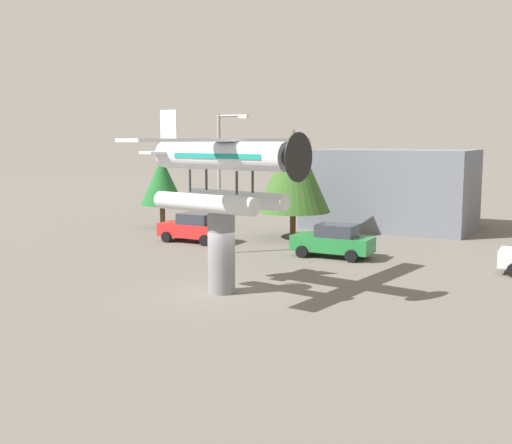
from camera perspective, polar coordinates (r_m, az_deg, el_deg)
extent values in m
plane|color=#605B54|center=(25.50, -3.15, -6.44)|extent=(140.00, 140.00, 0.00)
cylinder|color=slate|center=(25.15, -3.17, -2.71)|extent=(1.10, 1.10, 3.37)
cylinder|color=silver|center=(24.11, -4.73, 1.72)|extent=(4.85, 1.45, 0.70)
cylinder|color=#333338|center=(23.66, -1.77, 3.58)|extent=(0.11, 0.11, 0.90)
cylinder|color=#333338|center=(25.22, -6.05, 3.79)|extent=(0.11, 0.11, 0.90)
cylinder|color=silver|center=(25.64, -1.77, 2.10)|extent=(4.85, 1.45, 0.70)
cylinder|color=#333338|center=(24.44, -0.31, 3.71)|extent=(0.11, 0.11, 0.90)
cylinder|color=#333338|center=(25.96, -4.55, 3.91)|extent=(0.11, 0.11, 0.90)
cylinder|color=silver|center=(24.75, -3.24, 6.07)|extent=(6.30, 2.07, 1.10)
cube|color=teal|center=(24.62, -2.88, 6.06)|extent=(4.47, 1.81, 0.20)
cone|color=#262628|center=(22.80, 3.07, 5.94)|extent=(0.83, 0.98, 0.88)
cylinder|color=black|center=(22.58, 3.92, 5.91)|extent=(0.32, 1.78, 1.80)
cube|color=silver|center=(24.49, -2.53, 7.48)|extent=(2.73, 10.44, 0.12)
cube|color=silver|center=(26.63, -7.89, 6.33)|extent=(1.13, 2.88, 0.10)
cube|color=silver|center=(26.63, -7.94, 8.70)|extent=(0.91, 0.26, 1.30)
cube|color=red|center=(37.83, -5.72, -0.74)|extent=(4.20, 1.70, 0.80)
cube|color=#2D333D|center=(37.59, -5.42, 0.32)|extent=(2.00, 1.56, 0.64)
cylinder|color=black|center=(39.37, -6.64, -1.01)|extent=(0.64, 0.22, 0.64)
cylinder|color=black|center=(37.91, -8.17, -1.37)|extent=(0.64, 0.22, 0.64)
cylinder|color=black|center=(37.93, -3.26, -1.30)|extent=(0.64, 0.22, 0.64)
cylinder|color=black|center=(36.42, -4.72, -1.69)|extent=(0.64, 0.22, 0.64)
cube|color=#237A38|center=(33.04, 6.98, -1.97)|extent=(4.20, 1.70, 0.80)
cube|color=#2D333D|center=(32.84, 7.41, -0.76)|extent=(2.00, 1.56, 0.64)
cylinder|color=black|center=(34.42, 5.40, -2.24)|extent=(0.64, 0.22, 0.64)
cylinder|color=black|center=(32.78, 4.20, -2.72)|extent=(0.64, 0.22, 0.64)
cylinder|color=black|center=(33.51, 9.68, -2.58)|extent=(0.64, 0.22, 0.64)
cylinder|color=black|center=(31.82, 8.67, -3.10)|extent=(0.64, 0.22, 0.64)
cylinder|color=gray|center=(33.56, -3.38, 3.41)|extent=(0.18, 0.18, 7.47)
cylinder|color=gray|center=(33.08, -2.22, 9.66)|extent=(1.60, 0.12, 0.12)
cube|color=silver|center=(32.74, -1.15, 9.60)|extent=(0.50, 0.28, 0.20)
cube|color=slate|center=(44.97, 12.29, 3.01)|extent=(10.91, 7.87, 5.44)
cylinder|color=brown|center=(44.34, -8.52, 0.55)|extent=(0.36, 0.36, 1.60)
cone|color=#1E6028|center=(44.11, -8.58, 3.73)|extent=(2.99, 2.99, 3.33)
cylinder|color=brown|center=(39.14, 3.38, -0.26)|extent=(0.36, 0.36, 1.67)
cone|color=#335B23|center=(38.82, 3.42, 4.72)|extent=(4.63, 4.63, 5.14)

